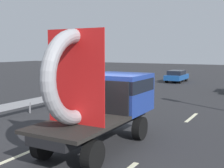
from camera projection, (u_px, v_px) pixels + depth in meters
ground_plane at (102, 143)px, 9.84m from camera, size 120.00×120.00×0.00m
flatbed_truck at (104, 96)px, 9.60m from camera, size 2.02×4.93×3.71m
guardrail at (53, 98)px, 16.03m from camera, size 0.10×13.99×0.71m
lane_dash_left_near at (22, 154)px, 8.74m from camera, size 0.16×2.68×0.01m
lane_dash_left_far at (129, 110)px, 15.25m from camera, size 0.16×2.65×0.01m
lane_dash_right_far at (192, 117)px, 13.59m from camera, size 0.16×2.04×0.01m
oncoming_car at (177, 76)px, 28.95m from camera, size 1.53×3.58×1.17m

